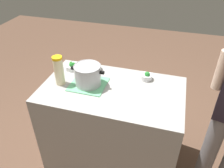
# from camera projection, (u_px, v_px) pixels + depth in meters

# --- Properties ---
(ground_plane) EXTENTS (8.00, 8.00, 0.00)m
(ground_plane) POSITION_uv_depth(u_px,v_px,m) (112.00, 153.00, 2.56)
(ground_plane) COLOR brown
(counter_slab) EXTENTS (1.29, 0.76, 0.91)m
(counter_slab) POSITION_uv_depth(u_px,v_px,m) (112.00, 125.00, 2.30)
(counter_slab) COLOR #999894
(counter_slab) RESTS_ON ground_plane
(dish_cloth) EXTENTS (0.33, 0.31, 0.01)m
(dish_cloth) POSITION_uv_depth(u_px,v_px,m) (88.00, 84.00, 2.09)
(dish_cloth) COLOR #66BB85
(dish_cloth) RESTS_ON counter_slab
(cooking_pot) EXTENTS (0.31, 0.25, 0.19)m
(cooking_pot) POSITION_uv_depth(u_px,v_px,m) (88.00, 75.00, 2.04)
(cooking_pot) COLOR #B7B7BC
(cooking_pot) RESTS_ON dish_cloth
(lemonade_pitcher) EXTENTS (0.09, 0.09, 0.28)m
(lemonade_pitcher) POSITION_uv_depth(u_px,v_px,m) (59.00, 70.00, 2.03)
(lemonade_pitcher) COLOR beige
(lemonade_pitcher) RESTS_ON counter_slab
(broccoli_bowl_front) EXTENTS (0.12, 0.12, 0.08)m
(broccoli_bowl_front) POSITION_uv_depth(u_px,v_px,m) (95.00, 66.00, 2.30)
(broccoli_bowl_front) COLOR silver
(broccoli_bowl_front) RESTS_ON counter_slab
(broccoli_bowl_center) EXTENTS (0.11, 0.11, 0.09)m
(broccoli_bowl_center) POSITION_uv_depth(u_px,v_px,m) (147.00, 76.00, 2.15)
(broccoli_bowl_center) COLOR silver
(broccoli_bowl_center) RESTS_ON counter_slab
(broccoli_bowl_back) EXTENTS (0.14, 0.14, 0.08)m
(broccoli_bowl_back) POSITION_uv_depth(u_px,v_px,m) (72.00, 66.00, 2.31)
(broccoli_bowl_back) COLOR silver
(broccoli_bowl_back) RESTS_ON counter_slab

